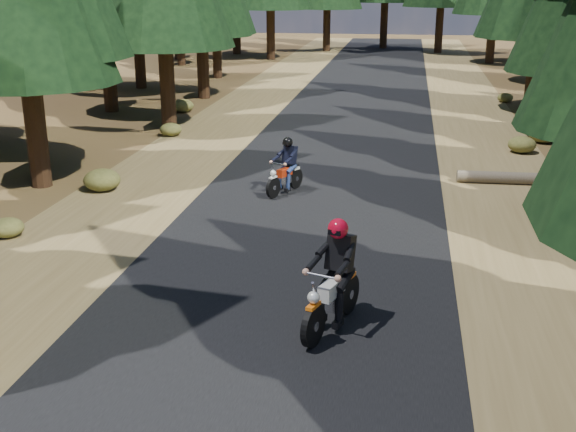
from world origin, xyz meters
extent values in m
plane|color=#442F18|center=(0.00, 0.00, 0.00)|extent=(120.00, 120.00, 0.00)
cube|color=black|center=(0.00, 5.00, 0.01)|extent=(6.00, 100.00, 0.01)
cube|color=brown|center=(-4.60, 5.00, 0.00)|extent=(3.20, 100.00, 0.01)
cube|color=brown|center=(4.60, 5.00, 0.00)|extent=(3.20, 100.00, 0.01)
cylinder|color=black|center=(-7.26, 6.17, 2.67)|extent=(0.51, 0.51, 5.34)
cylinder|color=black|center=(-7.70, 6.96, 3.21)|extent=(0.56, 0.56, 6.43)
cylinder|color=black|center=(-6.35, 13.89, 2.86)|extent=(0.53, 0.53, 5.72)
cylinder|color=black|center=(6.98, 14.07, 2.25)|extent=(0.48, 0.48, 4.51)
cylinder|color=black|center=(-9.76, 16.85, 3.18)|extent=(0.55, 0.55, 6.37)
cylinder|color=black|center=(-7.00, 20.76, 2.82)|extent=(0.53, 0.53, 5.64)
cylinder|color=black|center=(6.93, 19.74, 2.91)|extent=(0.53, 0.53, 5.83)
cylinder|color=black|center=(-10.86, 23.22, 2.72)|extent=(0.52, 0.52, 5.45)
cylinder|color=black|center=(-8.12, 27.46, 2.21)|extent=(0.48, 0.48, 4.42)
cylinder|color=black|center=(8.34, 28.41, 2.88)|extent=(0.53, 0.53, 5.76)
cylinder|color=black|center=(-11.79, 32.77, 2.37)|extent=(0.49, 0.49, 4.75)
cylinder|color=black|center=(-13.00, 22.00, 3.20)|extent=(0.56, 0.56, 6.40)
cylinder|color=black|center=(-7.00, 37.00, 3.20)|extent=(0.56, 0.56, 6.40)
cylinder|color=black|center=(7.00, 37.00, 3.00)|extent=(0.54, 0.54, 6.00)
cylinder|color=black|center=(-10.00, 40.00, 3.40)|extent=(0.57, 0.57, 6.80)
cylinder|color=black|center=(10.00, 40.00, 3.20)|extent=(0.56, 0.56, 6.40)
cylinder|color=black|center=(-4.00, 43.00, 3.00)|extent=(0.54, 0.54, 6.00)
cylinder|color=black|center=(4.00, 43.00, 3.20)|extent=(0.56, 0.56, 6.40)
cylinder|color=black|center=(0.00, 46.00, 3.40)|extent=(0.57, 0.57, 6.80)
cylinder|color=black|center=(-13.00, 36.00, 2.80)|extent=(0.52, 0.52, 5.60)
cylinder|color=#4C4233|center=(6.43, 8.41, 0.16)|extent=(6.04, 0.50, 0.32)
ellipsoid|color=#474C1E|center=(6.21, 21.75, 0.20)|extent=(0.67, 0.67, 0.40)
ellipsoid|color=#474C1E|center=(-6.86, 17.15, 0.26)|extent=(0.86, 0.86, 0.52)
ellipsoid|color=#474C1E|center=(6.49, 13.70, 0.30)|extent=(1.00, 1.00, 0.60)
ellipsoid|color=#474C1E|center=(5.58, 12.09, 0.26)|extent=(0.85, 0.85, 0.51)
ellipsoid|color=#474C1E|center=(-5.91, 12.70, 0.22)|extent=(0.75, 0.75, 0.45)
ellipsoid|color=#474C1E|center=(-5.54, 6.04, 0.28)|extent=(0.93, 0.93, 0.56)
ellipsoid|color=#474C1E|center=(-6.10, 2.46, 0.20)|extent=(0.67, 0.67, 0.40)
cube|color=black|center=(1.03, -0.60, 1.18)|extent=(0.45, 0.35, 0.56)
sphere|color=#AB061C|center=(1.03, -0.60, 1.59)|extent=(0.40, 0.40, 0.31)
cube|color=black|center=(-0.91, 6.54, 0.96)|extent=(0.37, 0.30, 0.45)
sphere|color=black|center=(-0.91, 6.54, 1.29)|extent=(0.33, 0.33, 0.25)
camera|label=1|loc=(2.00, -10.61, 5.18)|focal=45.00mm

